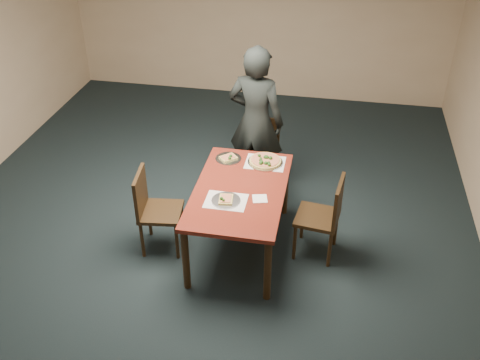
% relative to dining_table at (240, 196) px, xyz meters
% --- Properties ---
extents(ground, '(8.00, 8.00, 0.00)m').
position_rel_dining_table_xyz_m(ground, '(-0.45, -0.07, -0.66)').
color(ground, black).
rests_on(ground, ground).
extents(room_shell, '(8.00, 8.00, 8.00)m').
position_rel_dining_table_xyz_m(room_shell, '(-0.45, -0.07, 1.08)').
color(room_shell, tan).
rests_on(room_shell, ground).
extents(dining_table, '(0.90, 1.50, 0.75)m').
position_rel_dining_table_xyz_m(dining_table, '(0.00, 0.00, 0.00)').
color(dining_table, '#591911').
rests_on(dining_table, ground).
extents(chair_far, '(0.46, 0.46, 0.91)m').
position_rel_dining_table_xyz_m(chair_far, '(0.04, 1.14, -0.14)').
color(chair_far, black).
rests_on(chair_far, ground).
extents(chair_left, '(0.47, 0.47, 0.91)m').
position_rel_dining_table_xyz_m(chair_left, '(-0.88, -0.15, -0.14)').
color(chair_left, black).
rests_on(chair_left, ground).
extents(chair_right, '(0.47, 0.47, 0.91)m').
position_rel_dining_table_xyz_m(chair_right, '(0.86, 0.06, -0.14)').
color(chair_right, black).
rests_on(chair_right, ground).
extents(diner, '(0.73, 0.55, 1.82)m').
position_rel_dining_table_xyz_m(diner, '(-0.03, 1.15, 0.25)').
color(diner, black).
rests_on(diner, ground).
extents(placemat_main, '(0.42, 0.32, 0.00)m').
position_rel_dining_table_xyz_m(placemat_main, '(0.17, 0.53, 0.09)').
color(placemat_main, white).
rests_on(placemat_main, dining_table).
extents(placemat_near, '(0.40, 0.30, 0.00)m').
position_rel_dining_table_xyz_m(placemat_near, '(-0.09, -0.24, 0.09)').
color(placemat_near, white).
rests_on(placemat_near, dining_table).
extents(pizza_pan, '(0.38, 0.38, 0.08)m').
position_rel_dining_table_xyz_m(pizza_pan, '(0.17, 0.53, 0.12)').
color(pizza_pan, silver).
rests_on(pizza_pan, dining_table).
extents(slice_plate_near, '(0.28, 0.28, 0.06)m').
position_rel_dining_table_xyz_m(slice_plate_near, '(-0.09, -0.24, 0.11)').
color(slice_plate_near, silver).
rests_on(slice_plate_near, dining_table).
extents(slice_plate_far, '(0.28, 0.28, 0.06)m').
position_rel_dining_table_xyz_m(slice_plate_far, '(-0.23, 0.53, 0.10)').
color(slice_plate_far, silver).
rests_on(slice_plate_far, dining_table).
extents(napkin, '(0.17, 0.17, 0.01)m').
position_rel_dining_table_xyz_m(napkin, '(0.22, -0.14, 0.09)').
color(napkin, white).
rests_on(napkin, dining_table).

